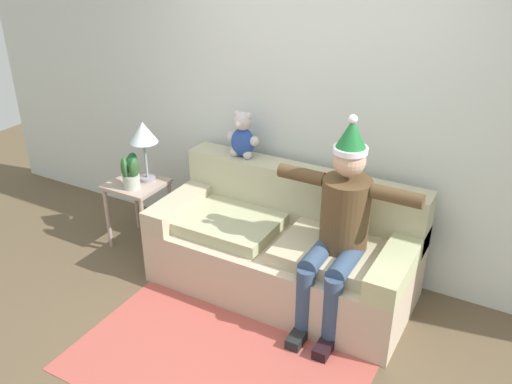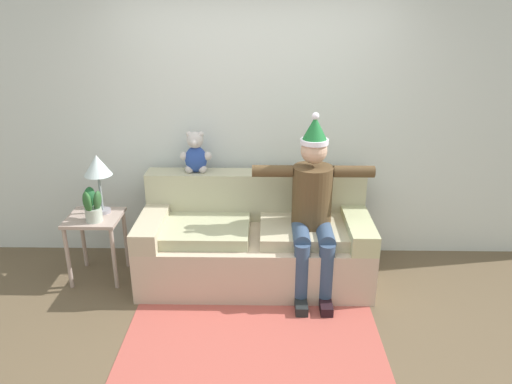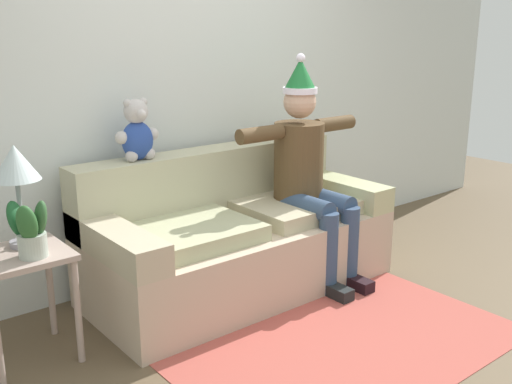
# 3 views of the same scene
# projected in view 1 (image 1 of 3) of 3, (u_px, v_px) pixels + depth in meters

# --- Properties ---
(ground_plane) EXTENTS (10.00, 10.00, 0.00)m
(ground_plane) POSITION_uv_depth(u_px,v_px,m) (215.00, 364.00, 3.64)
(ground_plane) COLOR brown
(back_wall) EXTENTS (7.00, 0.10, 2.70)m
(back_wall) POSITION_uv_depth(u_px,v_px,m) (319.00, 105.00, 4.24)
(back_wall) COLOR silver
(back_wall) RESTS_ON ground_plane
(couch) EXTENTS (2.00, 0.91, 0.90)m
(couch) POSITION_uv_depth(u_px,v_px,m) (285.00, 247.00, 4.27)
(couch) COLOR #C1AB93
(couch) RESTS_ON ground_plane
(person_seated) EXTENTS (1.02, 0.77, 1.53)m
(person_seated) POSITION_uv_depth(u_px,v_px,m) (340.00, 224.00, 3.74)
(person_seated) COLOR brown
(person_seated) RESTS_ON ground_plane
(teddy_bear) EXTENTS (0.29, 0.17, 0.38)m
(teddy_bear) POSITION_uv_depth(u_px,v_px,m) (243.00, 137.00, 4.40)
(teddy_bear) COLOR #284498
(teddy_bear) RESTS_ON couch
(side_table) EXTENTS (0.46, 0.44, 0.60)m
(side_table) POSITION_uv_depth(u_px,v_px,m) (138.00, 194.00, 4.78)
(side_table) COLOR tan
(side_table) RESTS_ON ground_plane
(table_lamp) EXTENTS (0.24, 0.24, 0.53)m
(table_lamp) POSITION_uv_depth(u_px,v_px,m) (143.00, 135.00, 4.59)
(table_lamp) COLOR gray
(table_lamp) RESTS_ON side_table
(potted_plant) EXTENTS (0.20, 0.25, 0.29)m
(potted_plant) POSITION_uv_depth(u_px,v_px,m) (131.00, 173.00, 4.58)
(potted_plant) COLOR #AEB9AA
(potted_plant) RESTS_ON side_table
(area_rug) EXTENTS (1.92, 1.11, 0.01)m
(area_rug) POSITION_uv_depth(u_px,v_px,m) (212.00, 367.00, 3.60)
(area_rug) COLOR #AF4F45
(area_rug) RESTS_ON ground_plane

